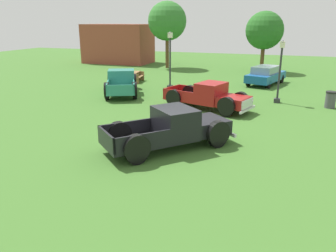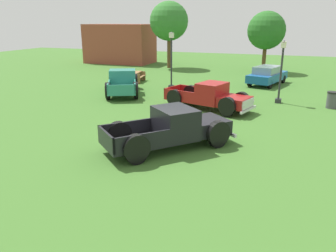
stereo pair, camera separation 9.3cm
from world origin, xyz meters
name	(u,v)px [view 2 (the right image)]	position (x,y,z in m)	size (l,w,h in m)	color
ground_plane	(169,142)	(0.00, 0.00, 0.00)	(80.00, 80.00, 0.00)	#3D6B28
pickup_truck_foreground	(176,128)	(0.47, -0.39, 0.75)	(4.77, 5.02, 1.57)	black
pickup_truck_behind_left	(213,97)	(0.52, 5.73, 0.72)	(5.26, 3.13, 1.52)	maroon
pickup_truck_behind_right	(123,82)	(-6.37, 8.25, 0.76)	(3.90, 5.50, 1.59)	#2D8475
sedan_distant_a	(267,75)	(2.74, 14.82, 0.76)	(2.91, 4.63, 1.44)	#195699
lamp_post_near	(171,59)	(-3.72, 10.79, 2.12)	(0.36, 0.36, 4.05)	#2D2D33
lamp_post_far	(281,71)	(3.89, 8.79, 1.94)	(0.36, 0.36, 3.70)	#2D2D33
picnic_table	(134,76)	(-7.52, 12.50, 0.49)	(1.73, 2.00, 0.78)	olive
trash_can	(332,100)	(6.79, 8.45, 0.48)	(0.59, 0.59, 0.95)	#4C4C51
oak_tree_east	(266,31)	(1.85, 21.80, 3.89)	(3.54, 3.54, 5.68)	brown
oak_tree_west	(169,21)	(-7.82, 21.52, 4.73)	(3.94, 3.94, 6.72)	brown
brick_pavilion	(120,44)	(-14.79, 23.87, 2.20)	(7.55, 4.35, 4.41)	brown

